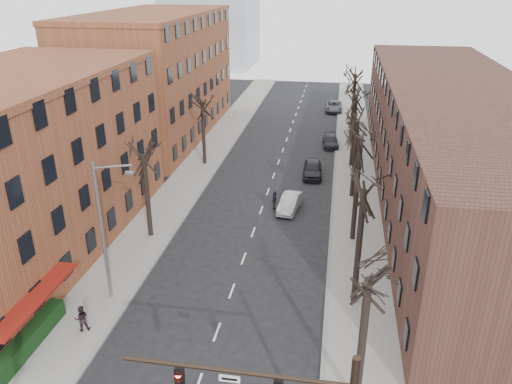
% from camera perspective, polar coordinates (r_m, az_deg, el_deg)
% --- Properties ---
extents(sidewalk_left, '(4.00, 90.00, 0.15)m').
position_cam_1_polar(sidewalk_left, '(53.98, -6.01, 3.62)').
color(sidewalk_left, gray).
rests_on(sidewalk_left, ground).
extents(sidewalk_right, '(4.00, 90.00, 0.15)m').
position_cam_1_polar(sidewalk_right, '(52.21, 11.22, 2.58)').
color(sidewalk_right, gray).
rests_on(sidewalk_right, ground).
extents(building_left_near, '(12.00, 26.00, 12.00)m').
position_cam_1_polar(building_left_near, '(38.26, -26.10, 2.17)').
color(building_left_near, brown).
rests_on(building_left_near, ground).
extents(building_left_far, '(12.00, 28.00, 14.00)m').
position_cam_1_polar(building_left_far, '(62.87, -11.33, 12.72)').
color(building_left_far, brown).
rests_on(building_left_far, ground).
extents(building_right, '(12.00, 50.00, 10.00)m').
position_cam_1_polar(building_right, '(46.95, 21.60, 5.32)').
color(building_right, '#4A2B22').
rests_on(building_right, ground).
extents(awning_left, '(1.20, 7.00, 0.15)m').
position_cam_1_polar(awning_left, '(31.09, -23.13, -15.00)').
color(awning_left, maroon).
rests_on(awning_left, ground).
extents(hedge, '(0.80, 6.00, 1.00)m').
position_cam_1_polar(hedge, '(30.12, -24.50, -15.08)').
color(hedge, '#143512').
rests_on(hedge, sidewalk_left).
extents(tree_right_b, '(5.20, 5.20, 10.80)m').
position_cam_1_polar(tree_right_b, '(31.78, 11.07, -12.34)').
color(tree_right_b, black).
rests_on(tree_right_b, ground).
extents(tree_right_c, '(5.20, 5.20, 11.60)m').
position_cam_1_polar(tree_right_c, '(38.57, 10.93, -5.40)').
color(tree_right_c, black).
rests_on(tree_right_c, ground).
extents(tree_right_d, '(5.20, 5.20, 10.00)m').
position_cam_1_polar(tree_right_d, '(45.74, 10.83, -0.58)').
color(tree_right_d, black).
rests_on(tree_right_d, ground).
extents(tree_right_e, '(5.20, 5.20, 10.80)m').
position_cam_1_polar(tree_right_e, '(53.16, 10.76, 2.92)').
color(tree_right_e, black).
rests_on(tree_right_e, ground).
extents(tree_right_f, '(5.20, 5.20, 11.60)m').
position_cam_1_polar(tree_right_f, '(60.72, 10.71, 5.55)').
color(tree_right_f, black).
rests_on(tree_right_f, ground).
extents(tree_left_a, '(5.20, 5.20, 9.50)m').
position_cam_1_polar(tree_left_a, '(39.17, -11.90, -5.00)').
color(tree_left_a, black).
rests_on(tree_left_a, ground).
extents(tree_left_b, '(5.20, 5.20, 9.50)m').
position_cam_1_polar(tree_left_b, '(53.00, -5.86, 3.16)').
color(tree_left_b, black).
rests_on(tree_left_b, ground).
extents(streetlight, '(2.45, 0.22, 9.03)m').
position_cam_1_polar(streetlight, '(30.24, -16.95, -3.84)').
color(streetlight, slate).
rests_on(streetlight, ground).
extents(silver_sedan, '(1.92, 4.19, 1.33)m').
position_cam_1_polar(silver_sedan, '(42.32, 3.87, -1.25)').
color(silver_sedan, '#A9ACB0').
rests_on(silver_sedan, ground).
extents(parked_car_near, '(2.03, 4.59, 1.54)m').
position_cam_1_polar(parked_car_near, '(49.70, 6.48, 2.66)').
color(parked_car_near, black).
rests_on(parked_car_near, ground).
extents(parked_car_mid, '(2.10, 4.37, 1.23)m').
position_cam_1_polar(parked_car_mid, '(58.88, 8.52, 5.76)').
color(parked_car_mid, black).
rests_on(parked_car_mid, ground).
extents(parked_car_far, '(2.43, 5.12, 1.41)m').
position_cam_1_polar(parked_car_far, '(74.73, 8.90, 9.65)').
color(parked_car_far, '#4F5055').
rests_on(parked_car_far, ground).
extents(pedestrian_b, '(0.96, 0.89, 1.57)m').
position_cam_1_polar(pedestrian_b, '(30.11, -19.31, -13.47)').
color(pedestrian_b, black).
rests_on(pedestrian_b, sidewalk_left).
extents(pedestrian_crossing, '(0.66, 1.06, 1.69)m').
position_cam_1_polar(pedestrian_crossing, '(42.25, 2.14, -0.98)').
color(pedestrian_crossing, black).
rests_on(pedestrian_crossing, ground).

